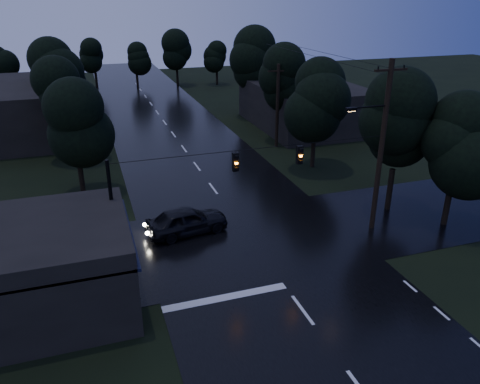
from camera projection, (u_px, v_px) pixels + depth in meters
main_road at (184, 149)px, 42.83m from camera, size 12.00×120.00×0.02m
cross_street at (250, 239)px, 27.12m from camera, size 60.00×9.00×0.02m
building_far_right at (305, 105)px, 49.56m from camera, size 10.00×14.00×4.40m
building_far_left at (23, 110)px, 46.48m from camera, size 10.00×16.00×5.00m
utility_pole_main at (380, 145)px, 26.36m from camera, size 3.50×0.30×10.00m
utility_pole_far at (277, 105)px, 42.00m from camera, size 2.00×0.30×7.50m
anchor_pole_left at (113, 218)px, 22.88m from camera, size 0.18×0.18×6.00m
span_signals at (268, 158)px, 24.35m from camera, size 15.00×0.37×1.12m
tree_corner_near at (399, 120)px, 28.58m from camera, size 4.48×4.48×9.44m
tree_corner_far at (459, 142)px, 26.84m from camera, size 3.92×3.92×8.26m
tree_left_a at (73, 122)px, 31.16m from camera, size 3.92×3.92×8.26m
tree_left_b at (64, 94)px, 37.82m from camera, size 4.20×4.20×8.85m
tree_left_c at (58, 72)px, 46.22m from camera, size 4.48×4.48×9.44m
tree_right_a at (316, 98)px, 36.29m from camera, size 4.20×4.20×8.85m
tree_right_b at (283, 77)px, 43.29m from camera, size 4.48×4.48×9.44m
tree_right_c at (252, 59)px, 52.05m from camera, size 4.76×4.76×10.03m
car at (187, 220)px, 27.51m from camera, size 5.03×2.61×1.64m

